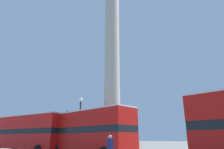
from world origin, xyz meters
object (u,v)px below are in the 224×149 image
street_lamp (80,119)px  bus_b (88,131)px  bus_a (27,132)px  monument_column (112,71)px  pedestrian_near_lamp (110,148)px  equestrian_statue (66,137)px

street_lamp → bus_b: bearing=-27.6°
bus_b → street_lamp: (-2.98, 1.56, 1.35)m
bus_a → monument_column: bearing=21.9°
pedestrian_near_lamp → bus_a: bearing=10.0°
equestrian_statue → street_lamp: 11.10m
pedestrian_near_lamp → monument_column: bearing=-31.1°
bus_b → pedestrian_near_lamp: 7.24m
monument_column → bus_b: monument_column is taller
bus_b → equestrian_statue: size_ratio=1.71×
bus_b → street_lamp: size_ratio=1.69×
bus_a → bus_b: size_ratio=1.12×
monument_column → equestrian_statue: (-12.34, 3.61, -7.44)m
bus_b → pedestrian_near_lamp: (5.97, -3.91, -1.26)m
monument_column → equestrian_statue: monument_column is taller
bus_b → equestrian_statue: equestrian_statue is taller
bus_b → equestrian_statue: (-12.35, 7.23, -0.46)m
bus_b → equestrian_statue: bearing=155.1°
monument_column → bus_a: 12.40m
monument_column → bus_b: (0.01, -3.62, -6.99)m
monument_column → pedestrian_near_lamp: bearing=-51.5°
equestrian_statue → pedestrian_near_lamp: (18.32, -11.14, -0.80)m
monument_column → street_lamp: 6.69m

